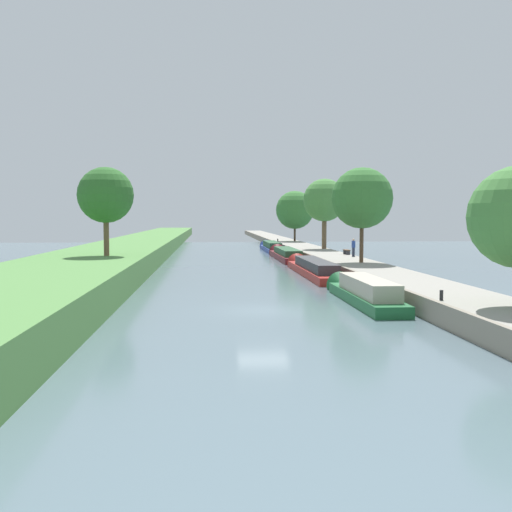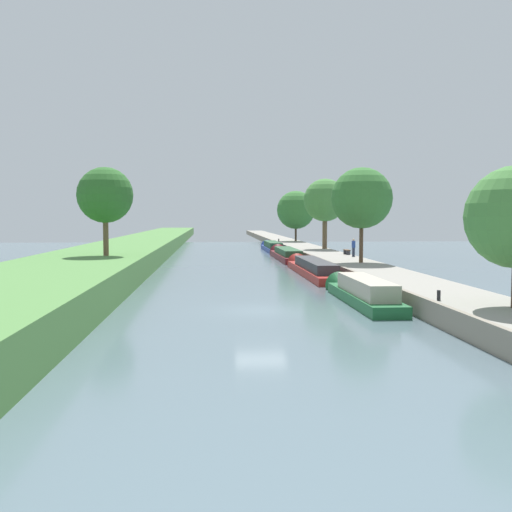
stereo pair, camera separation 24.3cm
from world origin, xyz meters
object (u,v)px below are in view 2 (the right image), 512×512
object	(u,v)px
narrowboat_green	(361,292)
narrowboat_red	(312,268)
mooring_bollard_near	(439,295)
narrowboat_maroon	(286,254)
mooring_bollard_far	(279,240)
person_walking	(354,247)
narrowboat_blue	(272,247)
park_bench	(347,251)

from	to	relation	value
narrowboat_green	narrowboat_red	bearing A→B (deg)	90.22
narrowboat_red	mooring_bollard_near	size ratio (longest dim) A/B	36.83
narrowboat_maroon	mooring_bollard_near	world-z (taller)	mooring_bollard_near
narrowboat_red	mooring_bollard_far	size ratio (longest dim) A/B	36.83
person_walking	mooring_bollard_far	xyz separation A→B (m)	(-3.19, 33.07, -0.65)
narrowboat_blue	person_walking	world-z (taller)	person_walking
person_walking	mooring_bollard_far	bearing A→B (deg)	95.51
narrowboat_red	narrowboat_maroon	distance (m)	17.64
narrowboat_maroon	narrowboat_blue	size ratio (longest dim) A/B	1.07
narrowboat_green	narrowboat_red	world-z (taller)	narrowboat_green
narrowboat_maroon	mooring_bollard_near	size ratio (longest dim) A/B	34.84
narrowboat_blue	mooring_bollard_near	world-z (taller)	mooring_bollard_near
narrowboat_green	person_walking	world-z (taller)	person_walking
narrowboat_maroon	mooring_bollard_near	xyz separation A→B (m)	(1.81, -39.16, 0.68)
park_bench	narrowboat_blue	bearing A→B (deg)	102.19
narrowboat_red	narrowboat_blue	distance (m)	33.31
person_walking	mooring_bollard_far	size ratio (longest dim) A/B	3.69
narrowboat_maroon	mooring_bollard_near	bearing A→B (deg)	-87.36
person_walking	park_bench	xyz separation A→B (m)	(0.08, 3.02, -0.53)
narrowboat_red	mooring_bollard_near	world-z (taller)	mooring_bollard_near
narrowboat_maroon	park_bench	world-z (taller)	park_bench
narrowboat_green	narrowboat_red	size ratio (longest dim) A/B	0.67
person_walking	narrowboat_maroon	bearing A→B (deg)	115.29
mooring_bollard_near	park_bench	xyz separation A→B (m)	(3.27, 31.61, 0.12)
narrowboat_green	narrowboat_blue	world-z (taller)	narrowboat_green
mooring_bollard_near	narrowboat_maroon	bearing A→B (deg)	92.64
narrowboat_red	narrowboat_maroon	size ratio (longest dim) A/B	1.06
person_walking	mooring_bollard_near	world-z (taller)	person_walking
person_walking	mooring_bollard_far	world-z (taller)	person_walking
park_bench	narrowboat_red	bearing A→B (deg)	-117.31
narrowboat_blue	mooring_bollard_far	world-z (taller)	mooring_bollard_far
narrowboat_red	person_walking	xyz separation A→B (m)	(5.13, 7.07, 1.31)
person_walking	mooring_bollard_near	bearing A→B (deg)	-96.37
narrowboat_green	narrowboat_maroon	world-z (taller)	narrowboat_green
narrowboat_maroon	mooring_bollard_far	distance (m)	22.58
narrowboat_green	narrowboat_blue	size ratio (longest dim) A/B	0.77
narrowboat_blue	narrowboat_red	bearing A→B (deg)	-90.34
narrowboat_green	person_walking	xyz separation A→B (m)	(5.07, 22.38, 1.27)
narrowboat_red	person_walking	size ratio (longest dim) A/B	9.98
narrowboat_green	mooring_bollard_near	distance (m)	6.52
park_bench	narrowboat_green	bearing A→B (deg)	-101.47
narrowboat_blue	narrowboat_green	bearing A→B (deg)	-90.16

